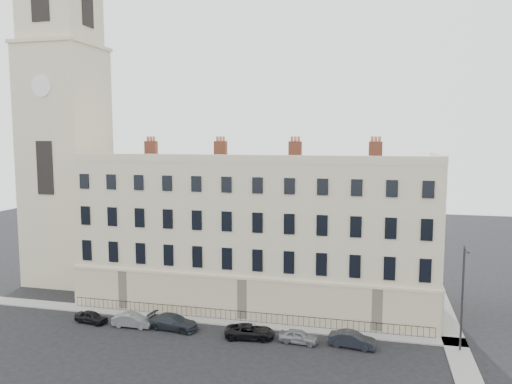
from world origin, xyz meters
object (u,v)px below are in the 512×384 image
(car_a, at_px, (91,317))
(car_f, at_px, (352,340))
(car_b, at_px, (133,320))
(streetlamp, at_px, (463,294))
(car_d, at_px, (250,331))
(car_e, at_px, (299,336))
(car_c, at_px, (173,322))

(car_a, distance_m, car_f, 24.20)
(car_b, height_order, streetlamp, streetlamp)
(car_d, xyz_separation_m, car_e, (4.29, -0.00, -0.03))
(car_c, bearing_deg, car_f, -83.93)
(car_f, relative_size, streetlamp, 0.44)
(car_b, height_order, car_c, car_c)
(car_d, distance_m, streetlamp, 17.93)
(car_d, relative_size, car_e, 1.29)
(car_f, height_order, streetlamp, streetlamp)
(car_c, height_order, car_f, car_c)
(car_d, relative_size, car_f, 1.11)
(car_b, bearing_deg, car_f, -90.49)
(car_d, bearing_deg, car_b, 82.74)
(car_a, xyz_separation_m, car_d, (15.44, 0.05, 0.05))
(car_e, relative_size, car_f, 0.86)
(car_a, distance_m, car_e, 19.74)
(car_a, relative_size, car_c, 0.70)
(car_b, bearing_deg, car_e, -91.14)
(car_d, bearing_deg, car_a, 82.77)
(car_b, xyz_separation_m, car_f, (19.92, 0.26, 0.03))
(car_b, height_order, car_f, car_f)
(car_d, height_order, streetlamp, streetlamp)
(car_c, distance_m, car_f, 16.04)
(car_a, height_order, car_d, car_d)
(car_e, distance_m, car_f, 4.47)
(car_e, xyz_separation_m, car_f, (4.46, 0.23, 0.07))
(car_b, xyz_separation_m, car_d, (11.17, 0.03, -0.01))
(car_d, bearing_deg, car_f, -95.90)
(car_e, xyz_separation_m, streetlamp, (13.06, 1.33, 4.32))
(car_b, height_order, car_e, car_b)
(car_a, xyz_separation_m, car_b, (4.28, 0.02, 0.06))
(car_a, relative_size, streetlamp, 0.37)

